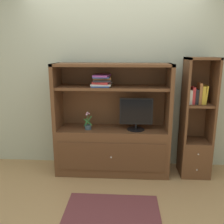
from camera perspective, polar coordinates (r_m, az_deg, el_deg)
ground_plane at (r=3.37m, az=-0.38°, el=-16.70°), size 8.00×8.00×0.00m
painted_rear_wall at (r=3.66m, az=0.39°, el=8.97°), size 6.00×0.10×2.80m
area_rug at (r=2.87m, az=-0.05°, el=-22.77°), size 1.05×0.75×0.01m
media_console at (r=3.52m, az=0.06°, el=-6.20°), size 1.59×0.49×1.56m
tv_monitor at (r=3.36m, az=5.65°, el=-0.42°), size 0.45×0.24×0.45m
potted_plant at (r=3.42m, az=-5.63°, el=-3.13°), size 0.12×0.12×0.26m
magazine_stack at (r=3.33m, az=-2.41°, el=7.33°), size 0.27×0.34×0.16m
bookshelf_tall at (r=3.63m, az=18.84°, el=-5.42°), size 0.40×0.40×1.64m
upright_book_row at (r=3.47m, az=19.23°, el=3.75°), size 0.24×0.17×0.28m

